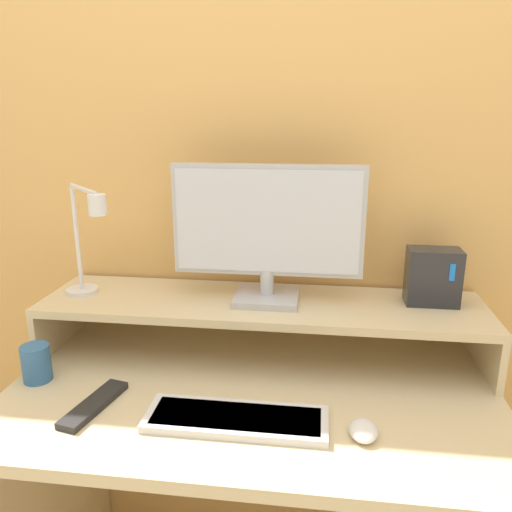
{
  "coord_description": "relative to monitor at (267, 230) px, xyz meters",
  "views": [
    {
      "loc": [
        0.15,
        -0.74,
        1.42
      ],
      "look_at": [
        0.01,
        0.37,
        1.1
      ],
      "focal_mm": 35.0,
      "sensor_mm": 36.0,
      "label": 1
    }
  ],
  "objects": [
    {
      "name": "mouse",
      "position": [
        0.24,
        -0.35,
        -0.34
      ],
      "size": [
        0.06,
        0.08,
        0.03
      ],
      "color": "white",
      "rests_on": "desk"
    },
    {
      "name": "desk",
      "position": [
        -0.01,
        -0.2,
        -0.58
      ],
      "size": [
        1.2,
        0.68,
        0.77
      ],
      "color": "beige",
      "rests_on": "ground_plane"
    },
    {
      "name": "monitor_shelf",
      "position": [
        -0.01,
        -0.01,
        -0.22
      ],
      "size": [
        1.2,
        0.3,
        0.16
      ],
      "color": "beige",
      "rests_on": "desk"
    },
    {
      "name": "mug",
      "position": [
        -0.56,
        -0.23,
        -0.31
      ],
      "size": [
        0.07,
        0.07,
        0.09
      ],
      "color": "#33669E",
      "rests_on": "desk"
    },
    {
      "name": "keyboard",
      "position": [
        -0.03,
        -0.34,
        -0.34
      ],
      "size": [
        0.4,
        0.13,
        0.02
      ],
      "color": "silver",
      "rests_on": "desk"
    },
    {
      "name": "router_dock",
      "position": [
        0.44,
        0.03,
        -0.12
      ],
      "size": [
        0.14,
        0.08,
        0.15
      ],
      "color": "#28282D",
      "rests_on": "monitor_shelf"
    },
    {
      "name": "remote_control",
      "position": [
        -0.36,
        -0.33,
        -0.35
      ],
      "size": [
        0.09,
        0.2,
        0.02
      ],
      "color": "black",
      "rests_on": "desk"
    },
    {
      "name": "monitor",
      "position": [
        0.0,
        0.0,
        0.0
      ],
      "size": [
        0.51,
        0.16,
        0.37
      ],
      "color": "#BCBCC1",
      "rests_on": "monitor_shelf"
    },
    {
      "name": "desk_lamp",
      "position": [
        -0.47,
        -0.07,
        -0.03
      ],
      "size": [
        0.2,
        0.21,
        0.31
      ],
      "color": "silver",
      "rests_on": "monitor_shelf"
    },
    {
      "name": "wall_back",
      "position": [
        -0.01,
        0.18,
        0.12
      ],
      "size": [
        6.0,
        0.05,
        2.5
      ],
      "color": "#E5AD60",
      "rests_on": "ground_plane"
    }
  ]
}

